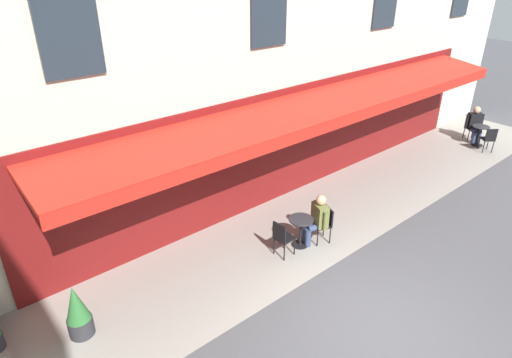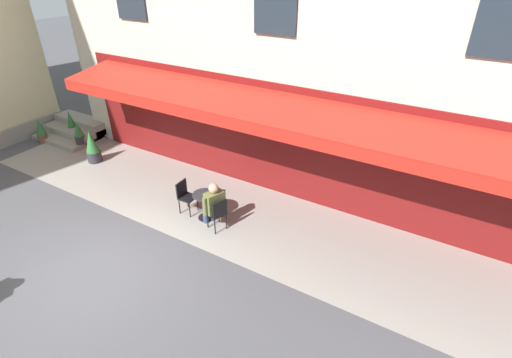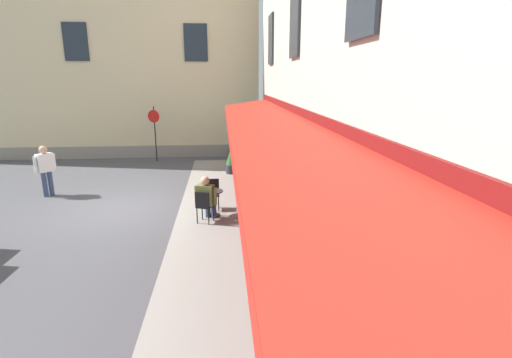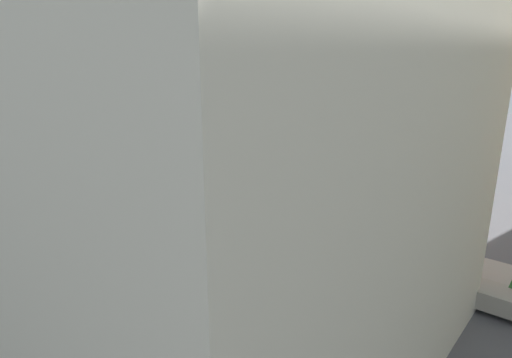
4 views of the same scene
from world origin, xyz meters
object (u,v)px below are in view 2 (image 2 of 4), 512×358
object	(u,v)px
potted_plant_entrance_right	(92,147)
cafe_table_mid_terrace	(205,203)
seated_patron_in_olive	(213,203)
cafe_chair_black_by_window	(218,212)
cafe_chair_black_facing_street	(185,194)
potted_plant_under_sign	(71,124)
potted_plant_mid_terrace	(41,131)
potted_plant_entrance_left	(79,135)

from	to	relation	value
potted_plant_entrance_right	cafe_table_mid_terrace	bearing A→B (deg)	172.64
seated_patron_in_olive	potted_plant_entrance_right	bearing A→B (deg)	-8.38
cafe_chair_black_by_window	cafe_chair_black_facing_street	world-z (taller)	same
potted_plant_under_sign	potted_plant_mid_terrace	bearing A→B (deg)	59.45
cafe_chair_black_by_window	cafe_chair_black_facing_street	distance (m)	1.24
seated_patron_in_olive	potted_plant_entrance_left	size ratio (longest dim) A/B	1.36
potted_plant_entrance_right	potted_plant_mid_terrace	bearing A→B (deg)	-1.22
seated_patron_in_olive	potted_plant_mid_terrace	size ratio (longest dim) A/B	1.44
seated_patron_in_olive	potted_plant_mid_terrace	bearing A→B (deg)	-5.93
cafe_chair_black_facing_street	potted_plant_entrance_left	size ratio (longest dim) A/B	0.96
cafe_table_mid_terrace	cafe_chair_black_facing_street	bearing A→B (deg)	1.48
cafe_table_mid_terrace	potted_plant_entrance_left	xyz separation A→B (m)	(6.44, -1.16, -0.03)
cafe_chair_black_by_window	potted_plant_entrance_left	xyz separation A→B (m)	(7.03, -1.39, -0.08)
cafe_table_mid_terrace	potted_plant_under_sign	world-z (taller)	potted_plant_under_sign
cafe_chair_black_by_window	cafe_chair_black_facing_street	size ratio (longest dim) A/B	1.00
potted_plant_entrance_right	potted_plant_mid_terrace	world-z (taller)	potted_plant_entrance_right
seated_patron_in_olive	cafe_chair_black_by_window	bearing A→B (deg)	158.88
cafe_chair_black_facing_street	potted_plant_entrance_right	world-z (taller)	potted_plant_entrance_right
cafe_chair_black_facing_street	potted_plant_under_sign	xyz separation A→B (m)	(6.85, -1.64, -0.04)
potted_plant_entrance_right	potted_plant_mid_terrace	distance (m)	2.91
cafe_chair_black_facing_street	potted_plant_entrance_right	distance (m)	4.53
potted_plant_under_sign	potted_plant_mid_terrace	world-z (taller)	potted_plant_under_sign
cafe_chair_black_facing_street	potted_plant_mid_terrace	distance (m)	7.43
cafe_chair_black_by_window	potted_plant_entrance_right	world-z (taller)	potted_plant_entrance_right
potted_plant_under_sign	potted_plant_entrance_left	distance (m)	1.14
cafe_chair_black_facing_street	potted_plant_entrance_left	world-z (taller)	potted_plant_entrance_left
potted_plant_under_sign	potted_plant_entrance_right	world-z (taller)	potted_plant_entrance_right
cafe_chair_black_facing_street	potted_plant_mid_terrace	size ratio (longest dim) A/B	1.01
cafe_table_mid_terrace	potted_plant_mid_terrace	xyz separation A→B (m)	(8.02, -0.72, -0.05)
cafe_chair_black_by_window	potted_plant_mid_terrace	bearing A→B (deg)	-6.30
seated_patron_in_olive	potted_plant_entrance_left	distance (m)	6.96
cafe_table_mid_terrace	potted_plant_mid_terrace	bearing A→B (deg)	-5.15
potted_plant_under_sign	potted_plant_entrance_left	xyz separation A→B (m)	(-1.04, 0.47, -0.04)
cafe_chair_black_by_window	potted_plant_under_sign	bearing A→B (deg)	-12.95
seated_patron_in_olive	potted_plant_entrance_right	size ratio (longest dim) A/B	1.17
cafe_table_mid_terrace	cafe_chair_black_facing_street	distance (m)	0.63
cafe_chair_black_facing_street	cafe_table_mid_terrace	bearing A→B (deg)	-178.52
cafe_table_mid_terrace	cafe_chair_black_by_window	bearing A→B (deg)	158.88
cafe_table_mid_terrace	potted_plant_under_sign	distance (m)	7.66
cafe_table_mid_terrace	potted_plant_entrance_left	world-z (taller)	potted_plant_entrance_left
cafe_chair_black_by_window	seated_patron_in_olive	world-z (taller)	seated_patron_in_olive
seated_patron_in_olive	potted_plant_entrance_right	distance (m)	5.56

